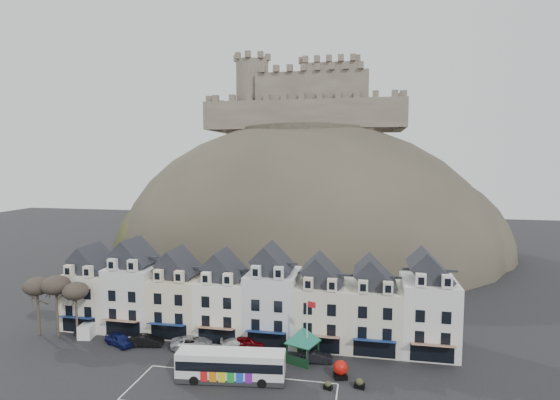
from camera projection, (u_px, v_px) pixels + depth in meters
The scene contains 21 objects.
ground at pixel (210, 396), 45.42m from camera, with size 300.00×300.00×0.00m, color black.
coach_bay_markings at pixel (232, 392), 46.26m from camera, with size 22.00×7.50×0.01m, color silver.
townhouse_terrace at pixel (250, 298), 60.50m from camera, with size 54.40×9.35×11.80m.
castle_hill at pixel (307, 254), 112.55m from camera, with size 100.00×76.00×68.00m.
castle at pixel (309, 100), 115.73m from camera, with size 50.20×22.20×22.00m.
tree_left_far at pixel (37, 287), 60.56m from camera, with size 3.61×3.61×8.24m.
tree_left_mid at pixel (56, 286), 59.96m from camera, with size 3.78×3.78×8.64m.
tree_left_near at pixel (76, 292), 59.45m from camera, with size 3.43×3.43×7.84m.
bus at pixel (231, 364), 48.43m from camera, with size 12.25×4.14×3.39m.
bus_shelter at pixel (303, 335), 52.78m from camera, with size 6.41×6.41×4.35m.
red_buoy at pixel (340, 369), 49.04m from camera, with size 1.71×1.71×2.05m.
flagpole at pixel (308, 328), 51.68m from camera, with size 1.11×0.50×8.18m.
white_van at pixel (90, 328), 61.09m from camera, with size 2.45×4.30×1.85m.
planter_west at pixel (328, 385), 46.68m from camera, with size 1.03×0.75×0.93m.
planter_east at pixel (360, 384), 46.89m from camera, with size 1.21×0.81×1.11m.
car_navy at pixel (120, 340), 57.68m from camera, with size 1.87×4.64×1.58m, color #0E1449.
car_black at pixel (146, 341), 57.47m from camera, with size 1.55×4.46×1.47m, color black.
car_silver at pixel (192, 342), 56.96m from camera, with size 2.49×5.31×1.50m, color #A1A3A8.
car_white at pixel (238, 343), 56.81m from camera, with size 1.84×4.52×1.31m, color silver.
car_maroon at pixel (247, 342), 56.92m from camera, with size 1.87×4.66×1.59m, color #5A0508.
car_charcoal at pixel (316, 357), 52.83m from camera, with size 1.44×4.13×1.36m, color black.
Camera 1 is at (15.50, -41.08, 24.63)m, focal length 28.00 mm.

